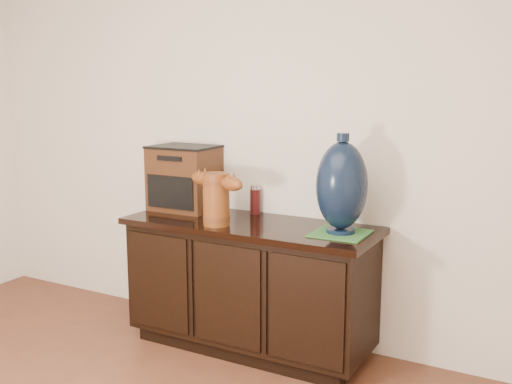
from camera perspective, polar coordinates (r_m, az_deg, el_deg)
The scene contains 6 objects.
sideboard at distance 3.50m, azimuth -0.58°, elevation -8.80°, with size 1.46×0.56×0.75m.
terracotta_vessel at distance 3.30m, azimuth -3.80°, elevation -0.38°, with size 0.41×0.19×0.29m.
tv_radio at distance 3.74m, azimuth -6.79°, elevation 1.36°, with size 0.40×0.33×0.40m.
green_mat at distance 3.17m, azimuth 8.05°, elevation -3.91°, with size 0.28×0.28×0.01m, color #346E31.
lamp_base at distance 3.11m, azimuth 8.17°, elevation 0.57°, with size 0.27×0.27×0.52m.
spray_can at distance 3.60m, azimuth -0.09°, elevation -0.74°, with size 0.06×0.06×0.17m.
Camera 1 is at (1.62, -0.65, 1.53)m, focal length 42.00 mm.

